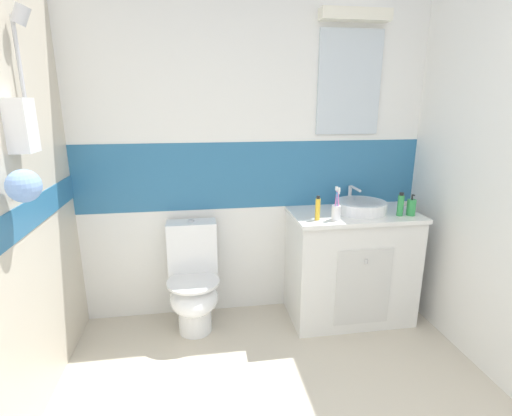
# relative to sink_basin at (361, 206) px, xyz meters

# --- Properties ---
(wall_back_tiled) EXTENTS (3.20, 0.20, 2.50)m
(wall_back_tiled) POSITION_rel_sink_basin_xyz_m (-0.75, 0.30, 0.37)
(wall_back_tiled) COLOR white
(wall_back_tiled) RESTS_ON ground_plane
(vanity_cabinet) EXTENTS (0.93, 0.53, 0.85)m
(vanity_cabinet) POSITION_rel_sink_basin_xyz_m (-0.05, -0.00, -0.47)
(vanity_cabinet) COLOR silver
(vanity_cabinet) RESTS_ON ground_plane
(sink_basin) EXTENTS (0.37, 0.41, 0.16)m
(sink_basin) POSITION_rel_sink_basin_xyz_m (0.00, 0.00, 0.00)
(sink_basin) COLOR white
(sink_basin) RESTS_ON vanity_cabinet
(toilet) EXTENTS (0.37, 0.50, 0.81)m
(toilet) POSITION_rel_sink_basin_xyz_m (-1.24, 0.01, -0.52)
(toilet) COLOR white
(toilet) RESTS_ON ground_plane
(toothbrush_cup) EXTENTS (0.06, 0.06, 0.23)m
(toothbrush_cup) POSITION_rel_sink_basin_xyz_m (-0.25, -0.16, 0.02)
(toothbrush_cup) COLOR white
(toothbrush_cup) RESTS_ON vanity_cabinet
(soap_dispenser) EXTENTS (0.06, 0.06, 0.16)m
(soap_dispenser) POSITION_rel_sink_basin_xyz_m (0.32, -0.13, 0.01)
(soap_dispenser) COLOR green
(soap_dispenser) RESTS_ON vanity_cabinet
(toothpaste_tube_upright) EXTENTS (0.03, 0.03, 0.17)m
(toothpaste_tube_upright) POSITION_rel_sink_basin_xyz_m (-0.37, -0.14, 0.04)
(toothpaste_tube_upright) COLOR yellow
(toothpaste_tube_upright) RESTS_ON vanity_cabinet
(deodorant_spray_can) EXTENTS (0.04, 0.04, 0.17)m
(deodorant_spray_can) POSITION_rel_sink_basin_xyz_m (0.24, -0.13, 0.03)
(deodorant_spray_can) COLOR green
(deodorant_spray_can) RESTS_ON vanity_cabinet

